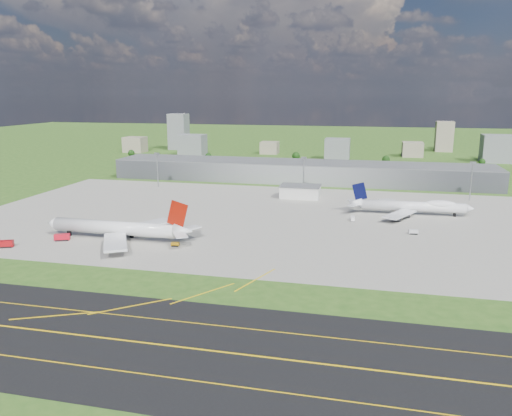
% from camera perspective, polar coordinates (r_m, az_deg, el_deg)
% --- Properties ---
extents(ground, '(1400.00, 1400.00, 0.00)m').
position_cam_1_polar(ground, '(389.21, 4.64, 2.73)').
color(ground, '#2F591B').
rests_on(ground, ground).
extents(taxiway, '(1400.00, 60.00, 0.06)m').
position_cam_1_polar(taxiway, '(148.41, -10.90, -15.09)').
color(taxiway, black).
rests_on(taxiway, ground).
extents(apron, '(360.00, 190.00, 0.08)m').
position_cam_1_polar(apron, '(281.43, 3.35, -1.25)').
color(apron, gray).
rests_on(apron, ground).
extents(terminal, '(300.00, 42.00, 15.00)m').
position_cam_1_polar(terminal, '(402.61, 4.98, 4.15)').
color(terminal, gray).
rests_on(terminal, ground).
extents(ops_building, '(26.00, 16.00, 8.00)m').
position_cam_1_polar(ops_building, '(338.44, 5.08, 1.85)').
color(ops_building, silver).
rests_on(ops_building, ground).
extents(mast_west, '(3.50, 2.00, 25.90)m').
position_cam_1_polar(mast_west, '(380.92, -11.22, 4.99)').
color(mast_west, gray).
rests_on(mast_west, ground).
extents(mast_center, '(3.50, 2.00, 25.90)m').
position_cam_1_polar(mast_center, '(350.76, 5.47, 4.51)').
color(mast_center, gray).
rests_on(mast_center, ground).
extents(mast_east, '(3.50, 2.00, 25.90)m').
position_cam_1_polar(mast_east, '(353.78, 23.45, 3.56)').
color(mast_east, gray).
rests_on(mast_east, ground).
extents(airliner_red_twin, '(77.17, 60.27, 21.21)m').
position_cam_1_polar(airliner_red_twin, '(248.67, -15.32, -2.29)').
color(airliner_red_twin, white).
rests_on(airliner_red_twin, ground).
extents(airliner_blue_quad, '(70.46, 55.29, 18.41)m').
position_cam_1_polar(airliner_blue_quad, '(302.97, 17.47, 0.18)').
color(airliner_blue_quad, white).
rests_on(airliner_blue_quad, ground).
extents(fire_truck, '(7.58, 5.06, 3.19)m').
position_cam_1_polar(fire_truck, '(257.21, -21.28, -3.16)').
color(fire_truck, red).
rests_on(fire_truck, ground).
extents(crash_tender, '(6.87, 4.87, 3.29)m').
position_cam_1_polar(crash_tender, '(256.43, -26.66, -3.71)').
color(crash_tender, '#980A0F').
rests_on(crash_tender, ground).
extents(tug_yellow, '(3.88, 2.52, 1.82)m').
position_cam_1_polar(tug_yellow, '(234.21, -9.22, -4.13)').
color(tug_yellow, '#CB8A0B').
rests_on(tug_yellow, ground).
extents(van_white_near, '(2.63, 5.14, 2.54)m').
position_cam_1_polar(van_white_near, '(281.30, 10.99, -1.22)').
color(van_white_near, white).
rests_on(van_white_near, ground).
extents(van_white_far, '(4.93, 2.80, 2.43)m').
position_cam_1_polar(van_white_far, '(262.57, 17.54, -2.63)').
color(van_white_far, silver).
rests_on(van_white_far, ground).
extents(bldg_far_w, '(24.00, 20.00, 18.00)m').
position_cam_1_polar(bldg_far_w, '(617.08, -13.66, 7.06)').
color(bldg_far_w, gray).
rests_on(bldg_far_w, ground).
extents(bldg_w, '(28.00, 22.00, 24.00)m').
position_cam_1_polar(bldg_w, '(566.77, -7.27, 7.13)').
color(bldg_w, slate).
rests_on(bldg_w, ground).
extents(bldg_cw, '(20.00, 18.00, 14.00)m').
position_cam_1_polar(bldg_cw, '(583.86, 1.56, 6.90)').
color(bldg_cw, gray).
rests_on(bldg_cw, ground).
extents(bldg_c, '(26.00, 20.00, 22.00)m').
position_cam_1_polar(bldg_c, '(543.26, 9.28, 6.70)').
color(bldg_c, slate).
rests_on(bldg_c, ground).
extents(bldg_ce, '(22.00, 24.00, 16.00)m').
position_cam_1_polar(bldg_ce, '(583.91, 17.44, 6.41)').
color(bldg_ce, gray).
rests_on(bldg_ce, ground).
extents(bldg_e, '(30.00, 22.00, 28.00)m').
position_cam_1_polar(bldg_e, '(565.66, 25.84, 6.13)').
color(bldg_e, slate).
rests_on(bldg_e, ground).
extents(bldg_tall_w, '(22.00, 20.00, 44.00)m').
position_cam_1_polar(bldg_tall_w, '(635.99, -8.84, 8.62)').
color(bldg_tall_w, slate).
rests_on(bldg_tall_w, ground).
extents(bldg_tall_e, '(20.00, 18.00, 36.00)m').
position_cam_1_polar(bldg_tall_e, '(646.59, 20.69, 7.65)').
color(bldg_tall_e, gray).
rests_on(bldg_tall_e, ground).
extents(tree_far_w, '(7.20, 7.20, 8.80)m').
position_cam_1_polar(tree_far_w, '(564.15, -14.07, 6.12)').
color(tree_far_w, '#382314').
rests_on(tree_far_w, ground).
extents(tree_w, '(6.75, 6.75, 8.25)m').
position_cam_1_polar(tree_w, '(524.87, -5.47, 5.92)').
color(tree_w, '#382314').
rests_on(tree_w, ground).
extents(tree_c, '(8.10, 8.10, 9.90)m').
position_cam_1_polar(tree_c, '(518.41, 4.59, 5.96)').
color(tree_c, '#382314').
rests_on(tree_c, ground).
extents(tree_e, '(7.65, 7.65, 9.35)m').
position_cam_1_polar(tree_e, '(508.20, 14.63, 5.40)').
color(tree_e, '#382314').
rests_on(tree_e, ground).
extents(tree_far_e, '(6.30, 6.30, 7.70)m').
position_cam_1_polar(tree_far_e, '(528.51, 24.42, 4.83)').
color(tree_far_e, '#382314').
rests_on(tree_far_e, ground).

